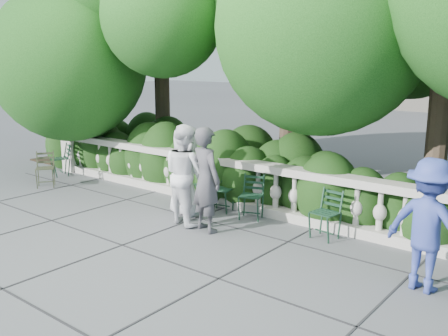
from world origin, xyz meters
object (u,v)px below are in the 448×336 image
Objects in this scene: chair_d at (218,213)px; person_older_blue at (429,225)px; chair_b at (198,208)px; chair_e at (319,241)px; chair_a at (56,176)px; person_casual_man at (186,174)px; chair_weathered at (46,188)px; person_woman_grey at (206,180)px; chair_c at (249,221)px; person_businessman at (185,172)px.

chair_d is 0.48× the size of person_older_blue.
chair_b is 2.79m from chair_e.
person_casual_man is at bearing 14.86° from chair_a.
chair_a is 1.00× the size of chair_weathered.
chair_b is 0.54m from chair_d.
person_woman_grey is 1.01× the size of person_casual_man.
person_woman_grey is (1.01, -0.92, 0.91)m from chair_b.
chair_c is 1.29m from person_woman_grey.
person_businessman is at bearing -30.30° from person_casual_man.
chair_c and chair_weathered have the same top height.
person_older_blue is (4.15, -0.85, 0.87)m from chair_d.
chair_b is 1.64m from person_woman_grey.
person_older_blue is (4.69, -0.88, 0.87)m from chair_b.
person_woman_grey is (-0.28, -0.87, 0.91)m from chair_c.
person_woman_grey reaches higher than chair_b.
chair_d is 4.45m from chair_weathered.
person_casual_man is (-0.85, -0.76, 0.91)m from chair_c.
chair_d is at bearing 7.00° from chair_b.
person_older_blue is at bearing -165.69° from person_woman_grey.
chair_b is 1.00× the size of chair_e.
person_businessman is (-1.17, -0.44, 0.84)m from chair_c.
chair_b is (4.68, 0.22, 0.00)m from chair_a.
chair_weathered is at bearing -21.61° from chair_a.
person_woman_grey is at bearing 14.48° from chair_a.
chair_e is 6.64m from chair_weathered.
person_woman_grey is at bearing 9.00° from person_older_blue.
person_woman_grey is at bearing -175.14° from person_casual_man.
chair_a is 7.47m from chair_e.
person_casual_man reaches higher than chair_c.
chair_b is 0.48× the size of person_older_blue.
chair_weathered is at bearing 9.53° from person_older_blue.
person_businessman is 0.97× the size of person_older_blue.
chair_c is at bearing 23.09° from chair_a.
chair_weathered is 8.53m from person_older_blue.
chair_e is (1.50, -0.09, 0.00)m from chair_c.
chair_d is (0.54, -0.03, 0.00)m from chair_b.
chair_b and chair_d have the same top height.
person_older_blue reaches higher than person_businessman.
person_casual_man reaches higher than person_older_blue.
chair_a is at bearing 84.94° from chair_weathered.
chair_b is at bearing -36.31° from chair_weathered.
person_older_blue is at bearing -24.43° from chair_d.
chair_weathered is at bearing 18.49° from person_casual_man.
chair_c and chair_e have the same top height.
person_businessman is (4.80, -0.27, 0.84)m from chair_a.
chair_a is at bearing -167.34° from chair_b.
chair_a is at bearing 3.95° from person_businessman.
person_businessman reaches higher than chair_d.
chair_a is 5.23m from chair_d.
chair_weathered is at bearing 171.85° from chair_c.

